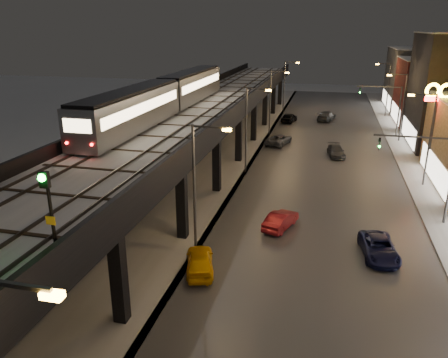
# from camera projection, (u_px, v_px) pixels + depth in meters

# --- Properties ---
(road_surface) EXTENTS (17.00, 120.00, 0.06)m
(road_surface) POSITION_uv_depth(u_px,v_px,m) (324.00, 167.00, 48.55)
(road_surface) COLOR #46474D
(road_surface) RESTS_ON ground
(sidewalk_right) EXTENTS (4.00, 120.00, 0.14)m
(sidewalk_right) POSITION_uv_depth(u_px,v_px,m) (421.00, 173.00, 46.31)
(sidewalk_right) COLOR #9FA1A8
(sidewalk_right) RESTS_ON ground
(under_viaduct_pavement) EXTENTS (11.00, 120.00, 0.06)m
(under_viaduct_pavement) POSITION_uv_depth(u_px,v_px,m) (208.00, 159.00, 51.56)
(under_viaduct_pavement) COLOR #9FA1A8
(under_viaduct_pavement) RESTS_ON ground
(elevated_viaduct) EXTENTS (9.00, 100.00, 6.30)m
(elevated_viaduct) POSITION_uv_depth(u_px,v_px,m) (199.00, 117.00, 46.82)
(elevated_viaduct) COLOR black
(elevated_viaduct) RESTS_ON ground
(viaduct_trackbed) EXTENTS (8.40, 100.00, 0.32)m
(viaduct_trackbed) POSITION_uv_depth(u_px,v_px,m) (199.00, 109.00, 46.68)
(viaduct_trackbed) COLOR #B2B7C1
(viaduct_trackbed) RESTS_ON elevated_viaduct
(viaduct_parapet_streetside) EXTENTS (0.30, 100.00, 1.10)m
(viaduct_parapet_streetside) POSITION_uv_depth(u_px,v_px,m) (239.00, 107.00, 45.59)
(viaduct_parapet_streetside) COLOR black
(viaduct_parapet_streetside) RESTS_ON elevated_viaduct
(viaduct_parapet_far) EXTENTS (0.30, 100.00, 1.10)m
(viaduct_parapet_far) POSITION_uv_depth(u_px,v_px,m) (161.00, 104.00, 47.52)
(viaduct_parapet_far) COLOR black
(viaduct_parapet_far) RESTS_ON elevated_viaduct
(building_e) EXTENTS (12.20, 12.20, 10.16)m
(building_e) POSITION_uv_depth(u_px,v_px,m) (439.00, 92.00, 67.97)
(building_e) COLOR maroon
(building_e) RESTS_ON ground
(building_f) EXTENTS (12.20, 16.20, 11.16)m
(building_f) POSITION_uv_depth(u_px,v_px,m) (423.00, 79.00, 80.65)
(building_f) COLOR #3E3E3E
(building_f) RESTS_ON ground
(streetlight_left_1) EXTENTS (2.57, 0.28, 9.00)m
(streetlight_left_1) POSITION_uv_depth(u_px,v_px,m) (198.00, 181.00, 28.42)
(streetlight_left_1) COLOR #38383A
(streetlight_left_1) RESTS_ON ground
(streetlight_left_2) EXTENTS (2.57, 0.28, 9.00)m
(streetlight_left_2) POSITION_uv_depth(u_px,v_px,m) (249.00, 125.00, 44.93)
(streetlight_left_2) COLOR #38383A
(streetlight_left_2) RESTS_ON ground
(streetlight_right_2) EXTENTS (2.56, 0.28, 9.00)m
(streetlight_right_2) POSITION_uv_depth(u_px,v_px,m) (428.00, 134.00, 41.11)
(streetlight_right_2) COLOR #38383A
(streetlight_right_2) RESTS_ON ground
(streetlight_left_3) EXTENTS (2.57, 0.28, 9.00)m
(streetlight_left_3) POSITION_uv_depth(u_px,v_px,m) (272.00, 98.00, 61.44)
(streetlight_left_3) COLOR #38383A
(streetlight_left_3) RESTS_ON ground
(streetlight_right_3) EXTENTS (2.56, 0.28, 9.00)m
(streetlight_right_3) POSITION_uv_depth(u_px,v_px,m) (401.00, 103.00, 57.62)
(streetlight_right_3) COLOR #38383A
(streetlight_right_3) RESTS_ON ground
(streetlight_left_4) EXTENTS (2.57, 0.28, 9.00)m
(streetlight_left_4) POSITION_uv_depth(u_px,v_px,m) (286.00, 83.00, 77.95)
(streetlight_left_4) COLOR #38383A
(streetlight_left_4) RESTS_ON ground
(streetlight_right_4) EXTENTS (2.56, 0.28, 9.00)m
(streetlight_right_4) POSITION_uv_depth(u_px,v_px,m) (387.00, 86.00, 74.13)
(streetlight_right_4) COLOR #38383A
(streetlight_right_4) RESTS_ON ground
(traffic_light_rig_a) EXTENTS (6.10, 0.34, 7.00)m
(traffic_light_rig_a) POSITION_uv_depth(u_px,v_px,m) (436.00, 169.00, 33.30)
(traffic_light_rig_a) COLOR #38383A
(traffic_light_rig_a) RESTS_ON ground
(traffic_light_rig_b) EXTENTS (6.10, 0.34, 7.00)m
(traffic_light_rig_b) POSITION_uv_depth(u_px,v_px,m) (391.00, 105.00, 60.81)
(traffic_light_rig_b) COLOR #38383A
(traffic_light_rig_b) RESTS_ON ground
(subway_train) EXTENTS (2.75, 33.02, 3.29)m
(subway_train) POSITION_uv_depth(u_px,v_px,m) (167.00, 95.00, 43.84)
(subway_train) COLOR gray
(subway_train) RESTS_ON viaduct_trackbed
(rail_signal) EXTENTS (0.39, 0.45, 3.33)m
(rail_signal) POSITION_uv_depth(u_px,v_px,m) (47.00, 197.00, 15.71)
(rail_signal) COLOR black
(rail_signal) RESTS_ON viaduct_trackbed
(car_taxi) EXTENTS (2.84, 4.50, 1.43)m
(car_taxi) POSITION_uv_depth(u_px,v_px,m) (200.00, 262.00, 27.62)
(car_taxi) COLOR #EDA907
(car_taxi) RESTS_ON ground
(car_near_white) EXTENTS (2.55, 4.25, 1.32)m
(car_near_white) POSITION_uv_depth(u_px,v_px,m) (281.00, 221.00, 33.56)
(car_near_white) COLOR maroon
(car_near_white) RESTS_ON ground
(car_mid_silver) EXTENTS (3.50, 5.43, 1.39)m
(car_mid_silver) POSITION_uv_depth(u_px,v_px,m) (279.00, 140.00, 57.47)
(car_mid_silver) COLOR #4A4D57
(car_mid_silver) RESTS_ON ground
(car_mid_dark) EXTENTS (3.30, 5.61, 1.53)m
(car_mid_dark) POSITION_uv_depth(u_px,v_px,m) (326.00, 116.00, 72.20)
(car_mid_dark) COLOR #3A3F46
(car_mid_dark) RESTS_ON ground
(car_far_white) EXTENTS (2.60, 4.64, 1.49)m
(car_far_white) POSITION_uv_depth(u_px,v_px,m) (289.00, 118.00, 70.90)
(car_far_white) COLOR black
(car_far_white) RESTS_ON ground
(car_onc_dark) EXTENTS (2.70, 4.90, 1.30)m
(car_onc_dark) POSITION_uv_depth(u_px,v_px,m) (379.00, 249.00, 29.37)
(car_onc_dark) COLOR #0F1238
(car_onc_dark) RESTS_ON ground
(car_onc_white) EXTENTS (2.37, 4.51, 1.25)m
(car_onc_white) POSITION_uv_depth(u_px,v_px,m) (336.00, 152.00, 52.20)
(car_onc_white) COLOR #3A3D43
(car_onc_white) RESTS_ON ground
(sign_mcdonalds) EXTENTS (2.83, 0.73, 9.54)m
(sign_mcdonalds) POSITION_uv_depth(u_px,v_px,m) (438.00, 102.00, 43.47)
(sign_mcdonalds) COLOR #38383A
(sign_mcdonalds) RESTS_ON ground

